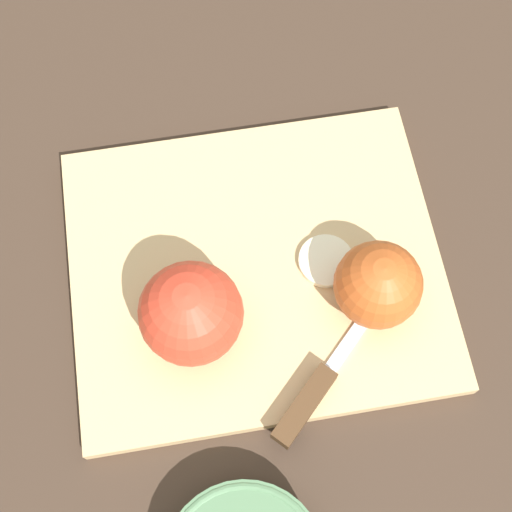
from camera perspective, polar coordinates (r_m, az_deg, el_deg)
The scene contains 6 objects.
ground_plane at distance 0.64m, azimuth -0.00°, elevation -1.20°, with size 4.00×4.00×0.00m, color #38281E.
cutting_board at distance 0.64m, azimuth -0.00°, elevation -0.95°, with size 0.36×0.32×0.02m.
apple_half_left at distance 0.57m, azimuth -5.25°, elevation -4.60°, with size 0.08×0.08×0.08m.
apple_half_right at distance 0.59m, azimuth 9.75°, elevation -2.30°, with size 0.07×0.07×0.07m.
knife at distance 0.59m, azimuth 4.61°, elevation -10.86°, with size 0.12×0.15×0.02m.
apple_slice at distance 0.63m, azimuth 5.65°, elevation -0.76°, with size 0.05×0.05×0.01m.
Camera 1 is at (-0.01, -0.23, 0.60)m, focal length 50.00 mm.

